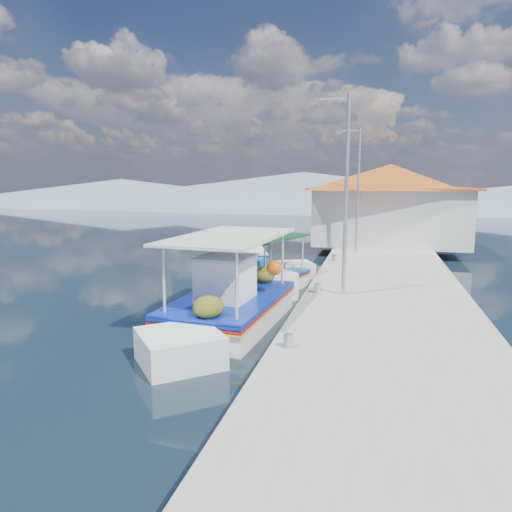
# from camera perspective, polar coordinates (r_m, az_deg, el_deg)

# --- Properties ---
(ground) EXTENTS (160.00, 160.00, 0.00)m
(ground) POSITION_cam_1_polar(r_m,az_deg,el_deg) (14.00, -9.29, -7.45)
(ground) COLOR black
(ground) RESTS_ON ground
(quay) EXTENTS (5.00, 44.00, 0.50)m
(quay) POSITION_cam_1_polar(r_m,az_deg,el_deg) (18.63, 15.51, -2.66)
(quay) COLOR #A6A49C
(quay) RESTS_ON ground
(bollards) EXTENTS (0.20, 17.20, 0.30)m
(bollards) POSITION_cam_1_polar(r_m,az_deg,el_deg) (17.89, 8.86, -1.61)
(bollards) COLOR #A5A8AD
(bollards) RESTS_ON quay
(main_caique) EXTENTS (2.85, 8.48, 2.80)m
(main_caique) POSITION_cam_1_polar(r_m,az_deg,el_deg) (13.13, -3.06, -6.02)
(main_caique) COLOR white
(main_caique) RESTS_ON ground
(caique_green_canopy) EXTENTS (2.99, 5.66, 2.23)m
(caique_green_canopy) POSITION_cam_1_polar(r_m,az_deg,el_deg) (17.00, 1.49, -3.17)
(caique_green_canopy) COLOR white
(caique_green_canopy) RESTS_ON ground
(caique_blue_hull) EXTENTS (3.41, 6.21, 1.18)m
(caique_blue_hull) POSITION_cam_1_polar(r_m,az_deg,el_deg) (22.11, -1.45, -0.29)
(caique_blue_hull) COLOR #175B8E
(caique_blue_hull) RESTS_ON ground
(harbor_building) EXTENTS (10.49, 10.49, 4.40)m
(harbor_building) POSITION_cam_1_polar(r_m,az_deg,el_deg) (27.28, 16.11, 6.37)
(harbor_building) COLOR silver
(harbor_building) RESTS_ON quay
(lamp_post_near) EXTENTS (1.21, 0.14, 6.00)m
(lamp_post_near) POSITION_cam_1_polar(r_m,az_deg,el_deg) (14.27, 10.71, 8.53)
(lamp_post_near) COLOR #A5A8AD
(lamp_post_near) RESTS_ON quay
(lamp_post_far) EXTENTS (1.21, 0.14, 6.00)m
(lamp_post_far) POSITION_cam_1_polar(r_m,az_deg,el_deg) (23.26, 12.26, 8.73)
(lamp_post_far) COLOR #A5A8AD
(lamp_post_far) RESTS_ON quay
(mountain_ridge) EXTENTS (171.40, 96.00, 5.50)m
(mountain_ridge) POSITION_cam_1_polar(r_m,az_deg,el_deg) (68.28, 15.55, 7.34)
(mountain_ridge) COLOR gray
(mountain_ridge) RESTS_ON ground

